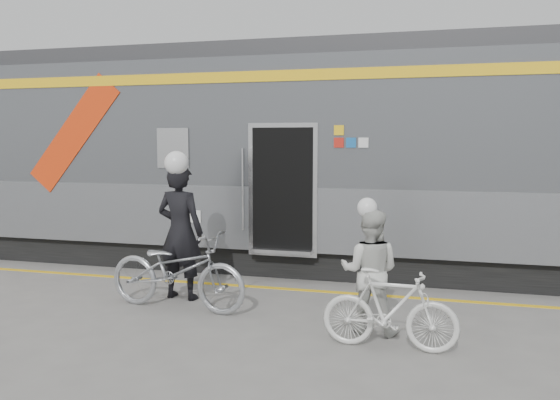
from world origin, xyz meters
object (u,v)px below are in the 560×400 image
(man, at_px, (180,232))
(woman, at_px, (370,271))
(bicycle_right, at_px, (390,309))
(bicycle_left, at_px, (177,270))

(man, xyz_separation_m, woman, (2.95, -0.84, -0.25))
(woman, height_order, bicycle_right, woman)
(bicycle_left, relative_size, bicycle_right, 1.37)
(man, bearing_deg, bicycle_right, 162.84)
(man, relative_size, bicycle_right, 1.31)
(bicycle_left, bearing_deg, woman, -89.99)
(woman, bearing_deg, bicycle_left, -3.92)
(man, height_order, bicycle_right, man)
(bicycle_left, xyz_separation_m, bicycle_right, (3.05, -0.84, -0.09))
(bicycle_left, bearing_deg, bicycle_right, -99.38)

